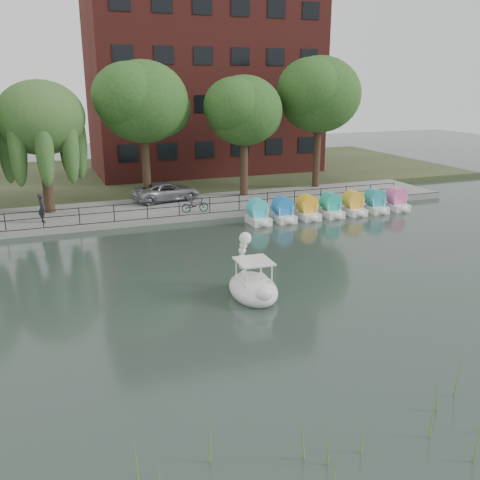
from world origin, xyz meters
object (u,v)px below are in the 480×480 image
bicycle (195,204)px  pedestrian (42,206)px  minivan (167,190)px  swan_boat (253,284)px

bicycle → pedestrian: size_ratio=0.87×
minivan → pedestrian: 8.82m
bicycle → pedestrian: bearing=89.7°
minivan → swan_boat: bearing=168.7°
bicycle → minivan: bearing=17.2°
bicycle → swan_boat: size_ratio=0.56×
minivan → pedestrian: pedestrian is taller
swan_boat → bicycle: bearing=85.7°
minivan → bicycle: minivan is taller
minivan → pedestrian: (-8.24, -3.14, 0.24)m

